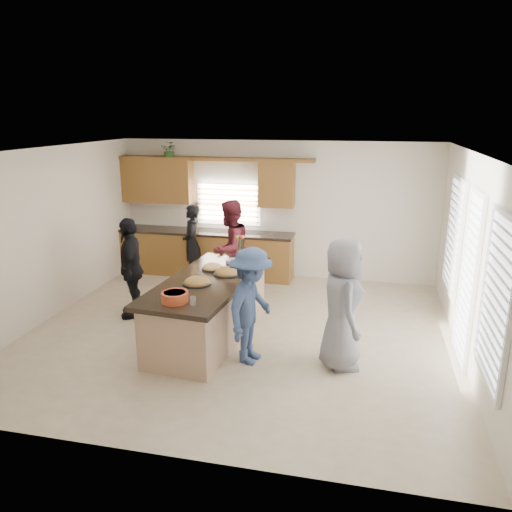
% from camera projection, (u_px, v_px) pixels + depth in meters
% --- Properties ---
extents(floor, '(6.50, 6.50, 0.00)m').
position_uv_depth(floor, '(240.00, 333.00, 7.83)').
color(floor, beige).
rests_on(floor, ground).
extents(room_shell, '(6.52, 6.02, 2.81)m').
position_uv_depth(room_shell, '(239.00, 213.00, 7.30)').
color(room_shell, silver).
rests_on(room_shell, ground).
extents(back_cabinetry, '(4.08, 0.66, 2.46)m').
position_uv_depth(back_cabinetry, '(204.00, 232.00, 10.45)').
color(back_cabinetry, brown).
rests_on(back_cabinetry, ground).
extents(right_wall_glazing, '(0.06, 4.00, 2.25)m').
position_uv_depth(right_wall_glazing, '(470.00, 267.00, 6.65)').
color(right_wall_glazing, white).
rests_on(right_wall_glazing, ground).
extents(island, '(1.39, 2.79, 0.95)m').
position_uv_depth(island, '(209.00, 310.00, 7.52)').
color(island, tan).
rests_on(island, ground).
extents(platter_front, '(0.41, 0.41, 0.17)m').
position_uv_depth(platter_front, '(197.00, 283.00, 7.15)').
color(platter_front, black).
rests_on(platter_front, island).
extents(platter_mid, '(0.42, 0.42, 0.17)m').
position_uv_depth(platter_mid, '(227.00, 273.00, 7.58)').
color(platter_mid, black).
rests_on(platter_mid, island).
extents(platter_back, '(0.35, 0.35, 0.14)m').
position_uv_depth(platter_back, '(212.00, 268.00, 7.84)').
color(platter_back, black).
rests_on(platter_back, island).
extents(salad_bowl, '(0.35, 0.35, 0.14)m').
position_uv_depth(salad_bowl, '(175.00, 297.00, 6.47)').
color(salad_bowl, '#C14623').
rests_on(salad_bowl, island).
extents(clear_cup, '(0.08, 0.08, 0.11)m').
position_uv_depth(clear_cup, '(193.00, 301.00, 6.38)').
color(clear_cup, white).
rests_on(clear_cup, island).
extents(plate_stack, '(0.23, 0.23, 0.05)m').
position_uv_depth(plate_stack, '(233.00, 261.00, 8.21)').
color(plate_stack, '#B194D7').
rests_on(plate_stack, island).
extents(flower_vase, '(0.14, 0.14, 0.41)m').
position_uv_depth(flower_vase, '(240.00, 247.00, 8.34)').
color(flower_vase, silver).
rests_on(flower_vase, island).
extents(potted_plant, '(0.37, 0.33, 0.36)m').
position_uv_depth(potted_plant, '(170.00, 150.00, 10.22)').
color(potted_plant, '#33732E').
rests_on(potted_plant, back_cabinetry).
extents(woman_left_back, '(0.53, 0.66, 1.56)m').
position_uv_depth(woman_left_back, '(192.00, 243.00, 10.11)').
color(woman_left_back, black).
rests_on(woman_left_back, ground).
extents(woman_left_mid, '(0.93, 1.05, 1.81)m').
position_uv_depth(woman_left_mid, '(230.00, 249.00, 9.19)').
color(woman_left_mid, maroon).
rests_on(woman_left_mid, ground).
extents(woman_left_front, '(0.75, 1.07, 1.69)m').
position_uv_depth(woman_left_front, '(131.00, 268.00, 8.27)').
color(woman_left_front, black).
rests_on(woman_left_front, ground).
extents(woman_right_back, '(0.79, 1.14, 1.62)m').
position_uv_depth(woman_right_back, '(251.00, 306.00, 6.72)').
color(woman_right_back, '#364B76').
rests_on(woman_right_back, ground).
extents(woman_right_front, '(0.78, 0.99, 1.78)m').
position_uv_depth(woman_right_front, '(342.00, 304.00, 6.58)').
color(woman_right_front, slate).
rests_on(woman_right_front, ground).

